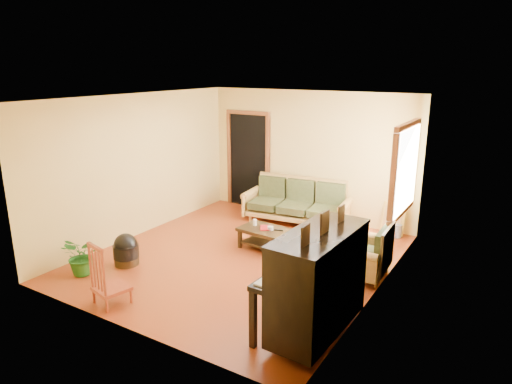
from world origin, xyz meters
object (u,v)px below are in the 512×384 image
Objects in this scene: coffee_table at (269,240)px; piano at (318,285)px; armchair at (364,250)px; red_chair at (110,273)px; sofa at (296,202)px; ceramic_crock at (396,230)px; potted_plant at (82,256)px; footstool at (126,253)px.

piano reaches higher than coffee_table.
red_chair is at bearing -137.64° from armchair.
sofa reaches higher than armchair.
piano reaches higher than ceramic_crock.
potted_plant is at bearing -129.73° from coffee_table.
sofa is 5.17× the size of footstool.
armchair reaches higher than potted_plant.
potted_plant is at bearing -120.65° from sofa.
red_chair is 1.43× the size of potted_plant.
armchair is 4.23m from potted_plant.
piano reaches higher than footstool.
sofa is 2.04× the size of coffee_table.
coffee_table is 1.67× the size of potted_plant.
red_chair is 5.15m from ceramic_crock.
piano is 2.39× the size of potted_plant.
coffee_table is 1.22× the size of armchair.
sofa reaches higher than coffee_table.
coffee_table is 2.46m from ceramic_crock.
footstool is 0.67m from potted_plant.
potted_plant is at bearing 173.61° from red_chair.
potted_plant is (-1.68, -3.79, -0.14)m from sofa.
red_chair is (0.76, -0.97, 0.25)m from footstool.
ceramic_crock is at bearing 72.80° from red_chair.
sofa is at bearing -171.64° from ceramic_crock.
piano is 3.63× the size of footstool.
armchair is 3.63m from red_chair.
piano is 5.90× the size of ceramic_crock.
potted_plant reaches higher than footstool.
potted_plant is at bearing -114.70° from footstool.
sofa reaches higher than red_chair.
potted_plant is (-0.28, -0.60, 0.11)m from footstool.
piano is at bearing -90.69° from armchair.
footstool is at bearing 178.75° from piano.
sofa reaches higher than potted_plant.
armchair is at bearing -90.05° from ceramic_crock.
piano is 3.71m from potted_plant.
footstool is 4.82m from ceramic_crock.
piano is 3.73m from ceramic_crock.
potted_plant is (-1.91, -2.30, 0.12)m from coffee_table.
red_chair reaches higher than coffee_table.
red_chair is at bearing -19.36° from potted_plant.
armchair is 1.81m from piano.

